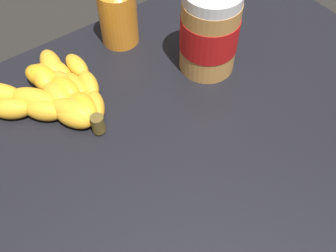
{
  "coord_description": "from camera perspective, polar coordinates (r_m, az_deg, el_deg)",
  "views": [
    {
      "loc": [
        22.32,
        26.87,
        47.5
      ],
      "look_at": [
        2.1,
        -0.97,
        3.21
      ],
      "focal_mm": 42.35,
      "sensor_mm": 36.0,
      "label": 1
    }
  ],
  "objects": [
    {
      "name": "banana_bunch",
      "position": [
        0.64,
        -15.52,
        4.37
      ],
      "size": [
        19.26,
        20.41,
        3.66
      ],
      "color": "gold",
      "rests_on": "ground_plane"
    },
    {
      "name": "peanut_butter_jar",
      "position": [
        0.65,
        5.98,
        13.36
      ],
      "size": [
        9.43,
        9.43,
        14.54
      ],
      "color": "#BF8442",
      "rests_on": "ground_plane"
    },
    {
      "name": "honey_bottle",
      "position": [
        0.71,
        -7.31,
        16.38
      ],
      "size": [
        6.67,
        6.67,
        14.79
      ],
      "color": "orange",
      "rests_on": "ground_plane"
    },
    {
      "name": "ground_plane",
      "position": [
        0.61,
        2.15,
        -2.65
      ],
      "size": [
        84.45,
        62.93,
        3.85
      ],
      "primitive_type": "cube",
      "color": "black"
    }
  ]
}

